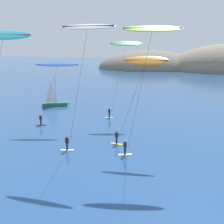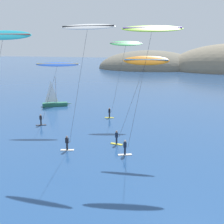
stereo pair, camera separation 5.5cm
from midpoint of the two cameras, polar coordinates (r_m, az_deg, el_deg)
The scene contains 8 objects.
headland_island at distance 153.21m, azimuth 17.81°, elevation 8.15°, with size 104.03×48.91×26.67m.
sailboat_near at distance 56.60m, azimuth -11.29°, elevation 1.83°, with size 5.45×4.14×5.70m.
kitesurfer_blue at distance 41.27m, azimuth -11.32°, elevation 8.56°, with size 6.61×3.15×9.34m.
kitesurfer_orange at distance 31.68m, azimuth 6.41°, elevation 9.07°, with size 6.63×2.03×10.52m.
kitesurfer_green at distance 44.93m, azimuth 2.55°, elevation 12.71°, with size 5.92×3.10×12.45m.
kitesurfer_lime at distance 28.59m, azimuth 7.74°, elevation 14.74°, with size 6.31×2.82×13.58m.
kitesurfer_cyan at distance 30.32m, azimuth -21.58°, elevation 12.71°, with size 7.05×2.83×13.09m.
kitesurfer_white at distance 29.34m, azimuth -5.42°, elevation 14.75°, with size 6.45×1.34×13.76m.
Camera 1 is at (1.80, -4.05, 11.39)m, focal length 45.00 mm.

